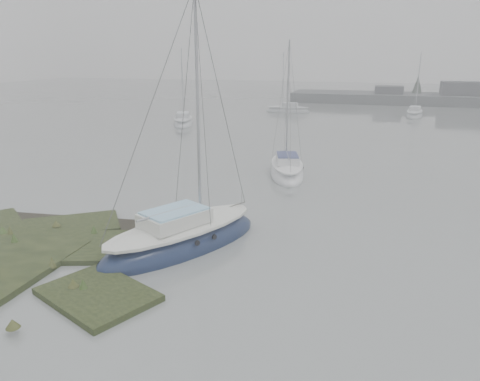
# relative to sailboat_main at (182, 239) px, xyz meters

# --- Properties ---
(ground) EXTENTS (160.00, 160.00, 0.00)m
(ground) POSITION_rel_sailboat_main_xyz_m (-1.49, 26.12, -0.32)
(ground) COLOR slate
(ground) RESTS_ON ground
(sailboat_main) EXTENTS (5.71, 7.62, 10.40)m
(sailboat_main) POSITION_rel_sailboat_main_xyz_m (0.00, 0.00, 0.00)
(sailboat_main) COLOR #121D3B
(sailboat_main) RESTS_ON ground
(sailboat_white) EXTENTS (3.51, 6.46, 8.68)m
(sailboat_white) POSITION_rel_sailboat_main_xyz_m (1.87, 12.20, -0.05)
(sailboat_white) COLOR silver
(sailboat_white) RESTS_ON ground
(sailboat_far_a) EXTENTS (3.75, 6.21, 8.33)m
(sailboat_far_a) POSITION_rel_sailboat_main_xyz_m (-12.37, 29.64, -0.06)
(sailboat_far_a) COLOR silver
(sailboat_far_a) RESTS_ON ground
(sailboat_far_b) EXTENTS (2.54, 5.74, 7.84)m
(sailboat_far_b) POSITION_rel_sailboat_main_xyz_m (11.30, 42.94, -0.08)
(sailboat_far_b) COLOR #A8AEB2
(sailboat_far_b) RESTS_ON ground
(sailboat_far_c) EXTENTS (5.60, 2.00, 7.82)m
(sailboat_far_c) POSITION_rel_sailboat_main_xyz_m (-3.68, 42.64, -0.08)
(sailboat_far_c) COLOR #A2A6AA
(sailboat_far_c) RESTS_ON ground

